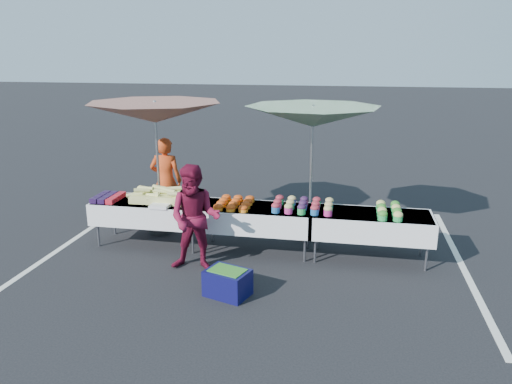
% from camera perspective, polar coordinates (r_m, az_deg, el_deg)
% --- Properties ---
extents(ground, '(80.00, 80.00, 0.00)m').
position_cam_1_polar(ground, '(8.22, 0.00, -6.72)').
color(ground, black).
extents(stripe_left, '(0.10, 5.00, 0.00)m').
position_cam_1_polar(stripe_left, '(9.32, -19.78, -4.90)').
color(stripe_left, silver).
rests_on(stripe_left, ground).
extents(stripe_right, '(0.10, 5.00, 0.00)m').
position_cam_1_polar(stripe_right, '(8.30, 22.49, -7.78)').
color(stripe_right, silver).
rests_on(stripe_right, ground).
extents(table_left, '(1.86, 0.81, 0.75)m').
position_cam_1_polar(table_left, '(8.52, -11.99, -2.08)').
color(table_left, white).
rests_on(table_left, ground).
extents(table_center, '(1.86, 0.81, 0.75)m').
position_cam_1_polar(table_center, '(8.02, 0.00, -2.87)').
color(table_center, white).
rests_on(table_center, ground).
extents(table_right, '(1.86, 0.81, 0.75)m').
position_cam_1_polar(table_right, '(7.90, 12.96, -3.57)').
color(table_right, white).
rests_on(table_right, ground).
extents(berry_punnets, '(0.40, 0.54, 0.08)m').
position_cam_1_polar(berry_punnets, '(8.70, -16.54, -0.59)').
color(berry_punnets, black).
rests_on(berry_punnets, table_left).
extents(corn_pile, '(1.16, 0.57, 0.26)m').
position_cam_1_polar(corn_pile, '(8.39, -10.37, -0.42)').
color(corn_pile, '#C7C566').
rests_on(corn_pile, table_left).
extents(plastic_bags, '(0.30, 0.25, 0.05)m').
position_cam_1_polar(plastic_bags, '(8.09, -10.90, -1.56)').
color(plastic_bags, white).
rests_on(plastic_bags, table_left).
extents(carrot_bowls, '(0.55, 0.69, 0.11)m').
position_cam_1_polar(carrot_bowls, '(8.01, -2.47, -1.27)').
color(carrot_bowls, orange).
rests_on(carrot_bowls, table_center).
extents(potato_cups, '(0.94, 0.58, 0.16)m').
position_cam_1_polar(potato_cups, '(7.84, 5.39, -1.47)').
color(potato_cups, '#205A98').
rests_on(potato_cups, table_right).
extents(bean_baskets, '(0.36, 0.68, 0.15)m').
position_cam_1_polar(bean_baskets, '(7.84, 14.97, -2.04)').
color(bean_baskets, green).
rests_on(bean_baskets, table_right).
extents(vendor, '(0.62, 0.42, 1.63)m').
position_cam_1_polar(vendor, '(9.46, -10.24, 1.28)').
color(vendor, '#C53E16').
rests_on(vendor, ground).
extents(customer, '(0.81, 0.64, 1.60)m').
position_cam_1_polar(customer, '(7.34, -6.99, -3.01)').
color(customer, maroon).
rests_on(customer, ground).
extents(umbrella_left, '(2.39, 2.39, 2.35)m').
position_cam_1_polar(umbrella_left, '(8.71, -11.47, 8.79)').
color(umbrella_left, black).
rests_on(umbrella_left, ground).
extents(umbrella_right, '(2.69, 2.69, 2.31)m').
position_cam_1_polar(umbrella_right, '(8.35, 6.50, 8.44)').
color(umbrella_right, black).
rests_on(umbrella_right, ground).
extents(storage_bin, '(0.66, 0.57, 0.37)m').
position_cam_1_polar(storage_bin, '(6.76, -3.27, -10.24)').
color(storage_bin, '#0C0C40').
rests_on(storage_bin, ground).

